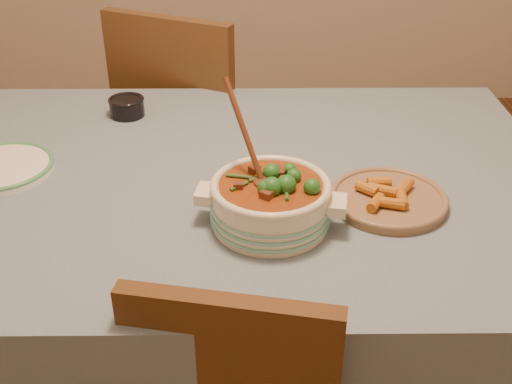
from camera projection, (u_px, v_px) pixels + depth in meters
dining_table at (210, 207)px, 1.57m from camera, size 1.68×1.08×0.76m
stew_casserole at (270, 199)px, 1.31m from camera, size 0.32×0.28×0.29m
white_plate at (2, 167)px, 1.53m from camera, size 0.31×0.31×0.02m
condiment_bowl at (127, 106)px, 1.80m from camera, size 0.12×0.12×0.05m
fried_plate at (389, 197)px, 1.40m from camera, size 0.29×0.29×0.04m
chair_far at (191, 126)px, 2.25m from camera, size 0.59×0.59×0.96m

